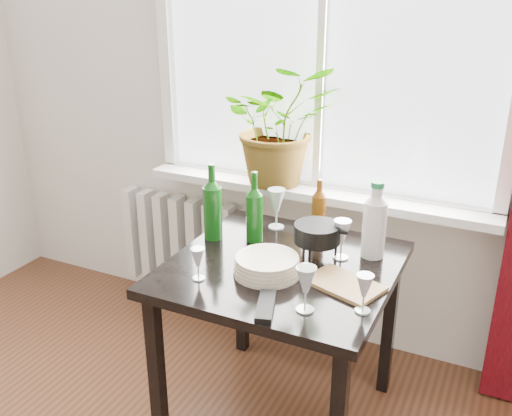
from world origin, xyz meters
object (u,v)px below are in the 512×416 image
at_px(radiator, 187,244).
at_px(cleaning_bottle, 375,219).
at_px(table, 282,285).
at_px(potted_plant, 280,124).
at_px(wine_bottle_right, 254,207).
at_px(wineglass_front_left, 198,264).
at_px(wineglass_far_right, 364,293).
at_px(plate_stack, 267,265).
at_px(cutting_board, 344,284).
at_px(wineglass_front_right, 306,289).
at_px(wineglass_back_center, 342,239).
at_px(wine_bottle_left, 212,201).
at_px(bottle_amber, 319,206).
at_px(wineglass_back_left, 276,208).
at_px(fondue_pot, 317,241).
at_px(tv_remote, 266,306).

xyz_separation_m(radiator, cleaning_bottle, (1.15, -0.41, 0.52)).
distance_m(table, potted_plant, 0.82).
bearing_deg(potted_plant, cleaning_bottle, -33.63).
bearing_deg(wine_bottle_right, wineglass_front_left, -95.67).
xyz_separation_m(radiator, potted_plant, (0.57, -0.03, 0.76)).
distance_m(wineglass_far_right, plate_stack, 0.41).
bearing_deg(cutting_board, plate_stack, -173.31).
distance_m(wine_bottle_right, plate_stack, 0.32).
bearing_deg(wineglass_front_right, wineglass_back_center, 91.61).
bearing_deg(wineglass_back_center, cutting_board, -68.97).
distance_m(wineglass_far_right, wineglass_front_left, 0.61).
bearing_deg(table, radiator, 143.46).
distance_m(radiator, cleaning_bottle, 1.32).
height_order(wine_bottle_left, cleaning_bottle, wine_bottle_left).
xyz_separation_m(bottle_amber, wineglass_front_left, (-0.25, -0.59, -0.06)).
bearing_deg(wineglass_back_center, wineglass_back_left, 154.86).
bearing_deg(radiator, wineglass_far_right, -34.12).
height_order(radiator, cleaning_bottle, cleaning_bottle).
height_order(potted_plant, cleaning_bottle, potted_plant).
height_order(wineglass_back_left, fondue_pot, wineglass_back_left).
height_order(table, wine_bottle_left, wine_bottle_left).
xyz_separation_m(wine_bottle_right, wineglass_front_left, (-0.04, -0.39, -0.09)).
distance_m(radiator, cutting_board, 1.37).
relative_size(wine_bottle_left, wineglass_far_right, 2.39).
height_order(wineglass_back_center, fondue_pot, wineglass_back_center).
distance_m(wine_bottle_right, tv_remote, 0.56).
bearing_deg(wineglass_front_right, wine_bottle_right, 132.78).
bearing_deg(cleaning_bottle, bottle_amber, 155.58).
relative_size(wineglass_far_right, wineglass_back_center, 0.85).
bearing_deg(wineglass_far_right, table, 151.90).
bearing_deg(fondue_pot, wine_bottle_right, 165.23).
bearing_deg(potted_plant, tv_remote, -68.96).
xyz_separation_m(table, wineglass_front_right, (0.20, -0.28, 0.17)).
distance_m(fondue_pot, cutting_board, 0.25).
distance_m(wine_bottle_left, plate_stack, 0.41).
bearing_deg(tv_remote, wine_bottle_left, 117.87).
relative_size(bottle_amber, plate_stack, 0.96).
bearing_deg(plate_stack, potted_plant, 110.17).
distance_m(radiator, tv_remote, 1.38).
height_order(radiator, fondue_pot, fondue_pot).
distance_m(radiator, plate_stack, 1.17).
height_order(table, plate_stack, plate_stack).
bearing_deg(cutting_board, wineglass_front_left, -160.05).
distance_m(bottle_amber, wineglass_front_left, 0.65).
xyz_separation_m(wineglass_front_right, fondue_pot, (-0.10, 0.39, -0.01)).
bearing_deg(radiator, fondue_pot, -28.68).
relative_size(cleaning_bottle, fondue_pot, 1.54).
distance_m(wine_bottle_right, wineglass_front_right, 0.58).
distance_m(table, wine_bottle_left, 0.46).
height_order(potted_plant, wineglass_front_left, potted_plant).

